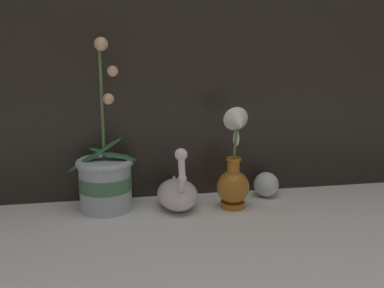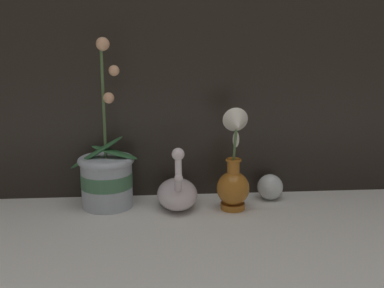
{
  "view_description": "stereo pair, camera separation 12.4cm",
  "coord_description": "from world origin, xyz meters",
  "px_view_note": "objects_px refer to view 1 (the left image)",
  "views": [
    {
      "loc": [
        -0.21,
        -1.08,
        0.46
      ],
      "look_at": [
        0.0,
        0.11,
        0.18
      ],
      "focal_mm": 42.0,
      "sensor_mm": 36.0,
      "label": 1
    },
    {
      "loc": [
        -0.09,
        -1.1,
        0.46
      ],
      "look_at": [
        0.0,
        0.11,
        0.18
      ],
      "focal_mm": 42.0,
      "sensor_mm": 36.0,
      "label": 2
    }
  ],
  "objects_px": {
    "blue_vase": "(234,174)",
    "glass_sphere": "(266,184)",
    "orchid_potted_plant": "(105,178)",
    "swan_figurine": "(177,192)"
  },
  "relations": [
    {
      "from": "blue_vase",
      "to": "glass_sphere",
      "type": "bearing_deg",
      "value": 32.13
    },
    {
      "from": "blue_vase",
      "to": "glass_sphere",
      "type": "xyz_separation_m",
      "value": [
        0.12,
        0.08,
        -0.06
      ]
    },
    {
      "from": "orchid_potted_plant",
      "to": "glass_sphere",
      "type": "bearing_deg",
      "value": 2.44
    },
    {
      "from": "orchid_potted_plant",
      "to": "swan_figurine",
      "type": "distance_m",
      "value": 0.2
    },
    {
      "from": "swan_figurine",
      "to": "orchid_potted_plant",
      "type": "bearing_deg",
      "value": 172.86
    },
    {
      "from": "swan_figurine",
      "to": "blue_vase",
      "type": "xyz_separation_m",
      "value": [
        0.16,
        -0.03,
        0.06
      ]
    },
    {
      "from": "blue_vase",
      "to": "orchid_potted_plant",
      "type": "bearing_deg",
      "value": 170.79
    },
    {
      "from": "swan_figurine",
      "to": "blue_vase",
      "type": "bearing_deg",
      "value": -11.82
    },
    {
      "from": "glass_sphere",
      "to": "orchid_potted_plant",
      "type": "bearing_deg",
      "value": -177.56
    },
    {
      "from": "swan_figurine",
      "to": "blue_vase",
      "type": "height_order",
      "value": "blue_vase"
    }
  ]
}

